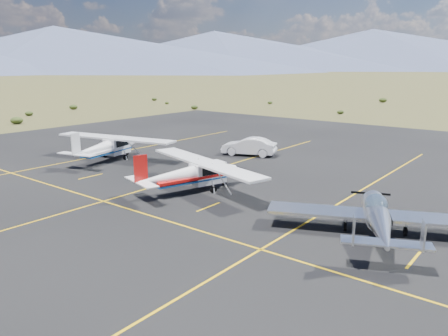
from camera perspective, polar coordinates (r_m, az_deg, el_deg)
ground at (r=23.46m, az=17.15°, el=-6.68°), size 1600.00×1600.00×0.00m
apron at (r=26.56m, az=2.96°, el=-3.72°), size 72.00×72.00×0.02m
aircraft_low_wing at (r=21.26m, az=19.39°, el=-5.92°), size 7.71×9.92×2.22m
aircraft_cessna at (r=27.19m, az=-4.37°, el=-0.65°), size 7.30×10.82×2.76m
aircraft_plain at (r=37.08m, az=-15.07°, el=2.77°), size 7.15×11.15×2.82m
sedan at (r=38.26m, az=3.29°, el=2.83°), size 3.16×5.00×1.56m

